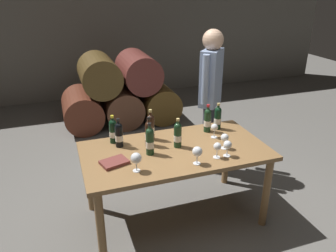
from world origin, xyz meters
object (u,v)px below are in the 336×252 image
Objects in this scene: dining_table at (175,158)px; wine_bottle_0 at (151,127)px; sommelier_presenting at (210,89)px; wine_bottle_7 at (150,141)px; tasting_notebook at (114,162)px; wine_bottle_3 at (178,135)px; wine_glass_5 at (217,147)px; wine_bottle_6 at (149,133)px; wine_glass_0 at (197,152)px; wine_bottle_4 at (119,134)px; wine_glass_1 at (228,145)px; wine_glass_2 at (225,138)px; wine_glass_3 at (214,128)px; wine_glass_4 at (136,159)px; wine_bottle_2 at (113,131)px; wine_bottle_1 at (208,120)px; wine_bottle_5 at (218,118)px.

wine_bottle_0 is at bearing 118.42° from dining_table.
dining_table is 1.10m from sommelier_presenting.
tasting_notebook is (-0.34, -0.07, -0.12)m from wine_bottle_7.
wine_glass_5 is at bearing -50.75° from wine_bottle_3.
wine_bottle_6 is (-0.20, 0.15, 0.22)m from dining_table.
wine_bottle_6 is 1.79× the size of wine_glass_0.
wine_bottle_7 is 1.23m from sommelier_presenting.
wine_bottle_4 is at bearing 136.08° from wine_glass_0.
wine_glass_2 is (0.05, 0.14, -0.00)m from wine_glass_1.
wine_glass_0 reaches higher than dining_table.
wine_glass_1 is 1.01× the size of wine_glass_2.
wine_glass_1 is 0.09× the size of sommelier_presenting.
wine_glass_4 is at bearing -157.26° from wine_glass_3.
wine_bottle_0 is at bearing 144.82° from wine_glass_2.
wine_glass_0 is 1.08× the size of wine_glass_2.
wine_bottle_2 is at bearing 167.39° from wine_glass_3.
wine_bottle_1 is 2.02× the size of wine_glass_5.
wine_bottle_6 is 1.75× the size of wine_glass_4.
wine_bottle_7 is 2.01× the size of wine_glass_1.
wine_bottle_1 is at bearing 2.66° from wine_bottle_4.
wine_glass_0 is at bearing -58.31° from wine_bottle_6.
wine_glass_4 is at bearing -82.27° from wine_bottle_2.
wine_bottle_6 reaches higher than wine_glass_2.
wine_glass_4 reaches higher than dining_table.
wine_bottle_3 is at bearing 45.10° from dining_table.
wine_glass_4 is at bearing 174.16° from wine_glass_0.
wine_glass_3 is at bearing -3.75° from wine_bottle_6.
wine_bottle_1 is 1.02× the size of wine_bottle_3.
wine_bottle_3 is 0.40m from wine_glass_5.
tasting_notebook is at bearing -171.87° from dining_table.
wine_glass_3 is at bearing 48.82° from wine_glass_0.
wine_bottle_5 is 0.87m from wine_bottle_7.
wine_bottle_2 is at bearing 150.57° from wine_bottle_6.
wine_bottle_5 is (1.05, 0.07, 0.00)m from wine_bottle_4.
wine_bottle_6 is 0.65m from wine_glass_5.
wine_glass_4 is 1.14× the size of wine_glass_5.
wine_glass_1 is at bearing -35.07° from dining_table.
wine_bottle_2 is at bearing 154.04° from wine_glass_2.
wine_glass_3 is (0.60, -0.17, -0.03)m from wine_bottle_0.
wine_glass_1 is (-0.06, -0.54, -0.02)m from wine_bottle_1.
wine_bottle_7 is 1.87× the size of wine_glass_0.
tasting_notebook is (-0.11, -0.31, -0.11)m from wine_bottle_4.
tasting_notebook is at bearing 177.12° from wine_glass_2.
wine_glass_1 and wine_glass_2 have the same top height.
dining_table is 0.68m from wine_bottle_5.
dining_table is 0.33m from wine_bottle_6.
wine_glass_3 and wine_glass_5 have the same top height.
wine_glass_1 is (0.63, -0.26, -0.02)m from wine_bottle_7.
wine_glass_1 is 0.68× the size of tasting_notebook.
wine_glass_3 is (0.00, -0.16, -0.02)m from wine_bottle_1.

